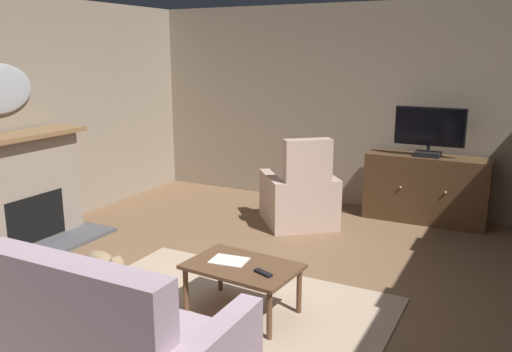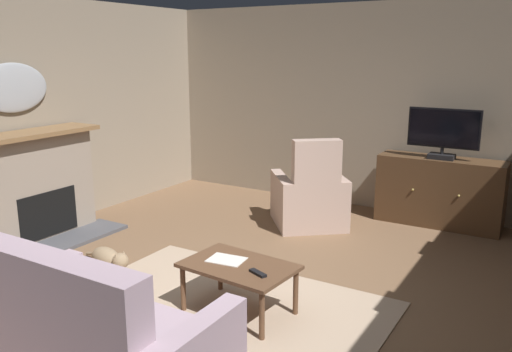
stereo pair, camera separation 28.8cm
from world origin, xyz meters
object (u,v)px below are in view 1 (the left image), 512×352
at_px(tv_cabinet, 426,190).
at_px(sofa_floral, 111,352).
at_px(television, 430,130).
at_px(tv_remote, 263,273).
at_px(cat, 103,262).
at_px(coffee_table, 242,271).
at_px(armchair_by_fireplace, 300,198).
at_px(fireplace, 24,193).
at_px(folded_newspaper, 229,260).

bearing_deg(tv_cabinet, sofa_floral, -102.89).
height_order(television, tv_remote, television).
distance_m(television, cat, 4.11).
distance_m(tv_remote, cat, 1.89).
bearing_deg(coffee_table, television, 74.30).
relative_size(sofa_floral, armchair_by_fireplace, 1.34).
height_order(tv_cabinet, cat, tv_cabinet).
relative_size(fireplace, television, 1.85).
distance_m(folded_newspaper, sofa_floral, 1.40).
bearing_deg(armchair_by_fireplace, fireplace, -140.68).
bearing_deg(television, sofa_floral, -103.03).
bearing_deg(tv_remote, armchair_by_fireplace, -52.19).
xyz_separation_m(tv_cabinet, folded_newspaper, (-1.03, -3.20, 0.03)).
height_order(armchair_by_fireplace, cat, armchair_by_fireplace).
relative_size(fireplace, tv_cabinet, 1.04).
xyz_separation_m(fireplace, folded_newspaper, (2.82, -0.30, -0.16)).
distance_m(coffee_table, sofa_floral, 1.38).
relative_size(tv_remote, cat, 0.24).
xyz_separation_m(tv_remote, cat, (-1.85, 0.18, -0.33)).
bearing_deg(tv_remote, folded_newspaper, 4.67).
xyz_separation_m(tv_cabinet, cat, (-2.51, -3.13, -0.29)).
bearing_deg(sofa_floral, fireplace, 148.73).
xyz_separation_m(coffee_table, sofa_floral, (-0.16, -1.37, -0.03)).
bearing_deg(cat, tv_cabinet, 51.33).
bearing_deg(coffee_table, armchair_by_fireplace, 101.41).
bearing_deg(tv_remote, sofa_floral, 94.55).
bearing_deg(sofa_floral, tv_cabinet, 77.11).
bearing_deg(folded_newspaper, armchair_by_fireplace, 91.16).
bearing_deg(tv_cabinet, coffee_table, -105.45).
distance_m(tv_cabinet, coffee_table, 3.35).
xyz_separation_m(tv_remote, folded_newspaper, (-0.37, 0.11, -0.01)).
xyz_separation_m(television, coffee_table, (-0.89, -3.17, -0.80)).
distance_m(tv_cabinet, folded_newspaper, 3.36).
distance_m(fireplace, folded_newspaper, 2.84).
bearing_deg(armchair_by_fireplace, television, 30.58).
xyz_separation_m(fireplace, coffee_table, (2.96, -0.33, -0.21)).
distance_m(coffee_table, cat, 1.64).
height_order(fireplace, television, television).
xyz_separation_m(folded_newspaper, armchair_by_fireplace, (-0.34, 2.34, -0.09)).
bearing_deg(folded_newspaper, sofa_floral, -97.92).
height_order(folded_newspaper, cat, folded_newspaper).
bearing_deg(television, tv_cabinet, 90.00).
relative_size(television, armchair_by_fireplace, 0.71).
bearing_deg(television, armchair_by_fireplace, -149.42).
xyz_separation_m(television, sofa_floral, (-1.05, -4.54, -0.83)).
distance_m(fireplace, sofa_floral, 3.28).
distance_m(sofa_floral, armchair_by_fireplace, 3.75).
xyz_separation_m(sofa_floral, armchair_by_fireplace, (-0.32, 3.73, -0.01)).
height_order(sofa_floral, cat, sofa_floral).
bearing_deg(tv_remote, television, -79.77).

